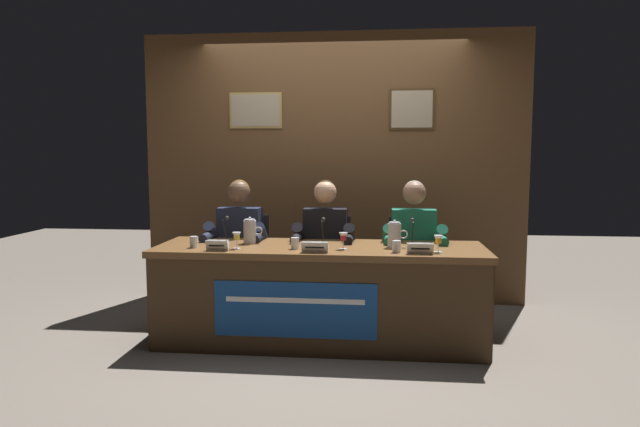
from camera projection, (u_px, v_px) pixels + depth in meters
name	position (u px, v px, depth m)	size (l,w,h in m)	color
ground_plane	(320.00, 341.00, 4.34)	(12.00, 12.00, 0.00)	#70665B
wall_back_panelled	(333.00, 168.00, 5.45)	(3.70, 0.14, 2.60)	brown
conference_table	(318.00, 281.00, 4.19)	(2.50, 0.77, 0.75)	brown
chair_left	(244.00, 269.00, 4.93)	(0.44, 0.45, 0.90)	black
panelist_left	(238.00, 241.00, 4.70)	(0.51, 0.48, 1.23)	black
nameplate_left	(217.00, 245.00, 4.06)	(0.16, 0.06, 0.08)	white
juice_glass_left	(237.00, 237.00, 4.13)	(0.06, 0.06, 0.12)	white
water_cup_left	(194.00, 243.00, 4.19)	(0.06, 0.06, 0.08)	silver
microphone_left	(224.00, 235.00, 4.30)	(0.06, 0.17, 0.22)	black
chair_center	(327.00, 270.00, 4.86)	(0.44, 0.45, 0.90)	black
panelist_center	(324.00, 242.00, 4.63)	(0.51, 0.48, 1.23)	black
nameplate_center	(315.00, 247.00, 3.98)	(0.19, 0.06, 0.08)	white
juice_glass_center	(343.00, 238.00, 4.11)	(0.06, 0.06, 0.12)	white
water_cup_center	(295.00, 244.00, 4.13)	(0.06, 0.06, 0.08)	silver
microphone_center	(322.00, 237.00, 4.22)	(0.06, 0.17, 0.22)	black
chair_right	(412.00, 272.00, 4.78)	(0.44, 0.45, 0.90)	black
panelist_right	(414.00, 244.00, 4.56)	(0.51, 0.48, 1.23)	black
nameplate_right	(420.00, 248.00, 3.92)	(0.18, 0.06, 0.08)	white
juice_glass_right	(438.00, 240.00, 3.98)	(0.06, 0.06, 0.12)	white
water_cup_right	(397.00, 247.00, 3.99)	(0.06, 0.06, 0.08)	silver
microphone_right	(413.00, 238.00, 4.17)	(0.06, 0.17, 0.22)	black
water_pitcher_left_side	(250.00, 231.00, 4.39)	(0.15, 0.10, 0.21)	silver
water_pitcher_right_side	(395.00, 235.00, 4.20)	(0.15, 0.10, 0.21)	silver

